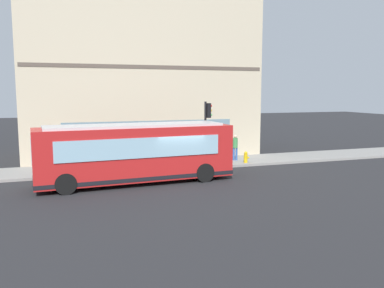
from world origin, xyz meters
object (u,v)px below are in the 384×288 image
object	(u,v)px
city_bus_nearside	(135,153)
pedestrian_near_hydrant	(130,152)
traffic_light_near_corner	(207,121)
fire_hydrant	(246,157)
newspaper_vending_box	(119,157)
pedestrian_near_building_entrance	(235,145)

from	to	relation	value
city_bus_nearside	pedestrian_near_hydrant	world-z (taller)	city_bus_nearside
traffic_light_near_corner	pedestrian_near_hydrant	xyz separation A→B (m)	(0.49, 4.71, -1.77)
fire_hydrant	pedestrian_near_hydrant	distance (m)	7.48
pedestrian_near_hydrant	newspaper_vending_box	size ratio (longest dim) A/B	1.93
city_bus_nearside	traffic_light_near_corner	xyz separation A→B (m)	(2.70, -5.00, 1.37)
pedestrian_near_building_entrance	pedestrian_near_hydrant	bearing A→B (deg)	95.85
traffic_light_near_corner	newspaper_vending_box	bearing A→B (deg)	64.64
fire_hydrant	newspaper_vending_box	distance (m)	8.17
city_bus_nearside	pedestrian_near_building_entrance	xyz separation A→B (m)	(3.93, -7.48, -0.41)
traffic_light_near_corner	fire_hydrant	size ratio (longest dim) A/B	5.38
city_bus_nearside	pedestrian_near_hydrant	bearing A→B (deg)	-5.13
traffic_light_near_corner	pedestrian_near_building_entrance	size ratio (longest dim) A/B	2.30
newspaper_vending_box	pedestrian_near_hydrant	bearing A→B (deg)	-168.25
pedestrian_near_hydrant	newspaper_vending_box	world-z (taller)	pedestrian_near_hydrant
pedestrian_near_hydrant	city_bus_nearside	bearing A→B (deg)	174.87
fire_hydrant	newspaper_vending_box	xyz separation A→B (m)	(2.29, 7.85, 0.09)
city_bus_nearside	fire_hydrant	bearing A→B (deg)	-69.84
city_bus_nearside	pedestrian_near_hydrant	size ratio (longest dim) A/B	5.87
traffic_light_near_corner	newspaper_vending_box	xyz separation A→B (m)	(2.42, 5.11, -2.32)
city_bus_nearside	newspaper_vending_box	world-z (taller)	city_bus_nearside
traffic_light_near_corner	fire_hydrant	distance (m)	3.65
city_bus_nearside	fire_hydrant	xyz separation A→B (m)	(2.84, -7.73, -1.04)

